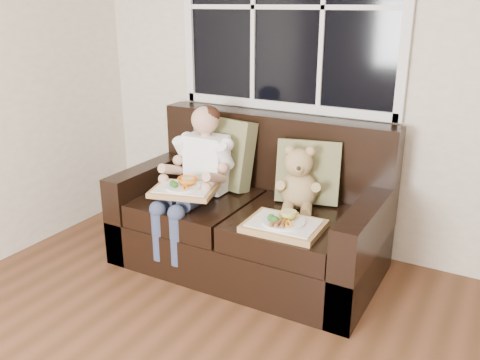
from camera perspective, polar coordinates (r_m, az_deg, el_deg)
The scene contains 9 objects.
room_walls at distance 1.03m, azimuth -14.88°, elevation 13.88°, with size 4.52×5.02×2.71m.
window_back at distance 3.53m, azimuth 5.38°, elevation 18.77°, with size 1.62×0.04×1.37m.
loveseat at distance 3.41m, azimuth 1.48°, elevation -4.41°, with size 1.70×0.92×0.96m.
pillow_left at distance 3.55m, azimuth -2.04°, elevation 3.13°, with size 0.51×0.30×0.49m.
pillow_right at distance 3.29m, azimuth 7.68°, elevation 0.94°, with size 0.44×0.28×0.42m.
child at distance 3.35m, azimuth -4.71°, elevation 1.47°, with size 0.40×0.60×0.92m.
teddy_bear at distance 3.19m, azimuth 6.54°, elevation -0.26°, with size 0.29×0.35×0.42m.
tray_left at distance 3.21m, azimuth -6.29°, elevation -0.93°, with size 0.45×0.39×0.09m.
tray_right at distance 2.92m, azimuth 4.95°, elevation -4.99°, with size 0.45×0.35×0.10m.
Camera 1 is at (0.71, -0.75, 1.68)m, focal length 38.00 mm.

